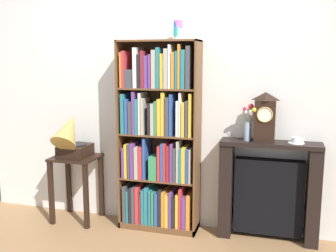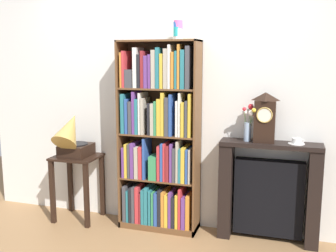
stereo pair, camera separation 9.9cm
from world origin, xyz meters
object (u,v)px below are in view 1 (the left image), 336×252
(cup_stack, at_px, (178,30))
(side_table_left, at_px, (76,175))
(bookshelf, at_px, (159,143))
(fireplace_mantel, at_px, (269,191))
(flower_vase, at_px, (249,122))
(teacup_with_saucer, at_px, (296,141))
(gramophone, at_px, (71,137))
(mantel_clock, at_px, (265,117))

(cup_stack, bearing_deg, side_table_left, -176.48)
(bookshelf, relative_size, side_table_left, 2.70)
(side_table_left, height_order, fireplace_mantel, fireplace_mantel)
(fireplace_mantel, height_order, flower_vase, flower_vase)
(teacup_with_saucer, bearing_deg, cup_stack, -179.04)
(fireplace_mantel, xyz_separation_m, flower_vase, (-0.20, -0.02, 0.66))
(cup_stack, distance_m, side_table_left, 1.84)
(bookshelf, xyz_separation_m, flower_vase, (0.87, 0.03, 0.25))
(side_table_left, xyz_separation_m, flower_vase, (1.77, 0.08, 0.64))
(bookshelf, xyz_separation_m, fireplace_mantel, (1.07, 0.05, -0.41))
(cup_stack, relative_size, side_table_left, 0.25)
(bookshelf, height_order, cup_stack, cup_stack)
(fireplace_mantel, distance_m, teacup_with_saucer, 0.55)
(side_table_left, bearing_deg, gramophone, -90.00)
(side_table_left, xyz_separation_m, mantel_clock, (1.91, 0.08, 0.69))
(bookshelf, bearing_deg, side_table_left, -176.82)
(bookshelf, xyz_separation_m, cup_stack, (0.19, 0.02, 1.09))
(bookshelf, distance_m, teacup_with_saucer, 1.30)
(fireplace_mantel, bearing_deg, cup_stack, -177.63)
(mantel_clock, bearing_deg, teacup_with_saucer, 0.42)
(fireplace_mantel, relative_size, teacup_with_saucer, 6.51)
(mantel_clock, relative_size, teacup_with_saucer, 3.12)
(mantel_clock, bearing_deg, side_table_left, -177.50)
(fireplace_mantel, bearing_deg, side_table_left, -176.99)
(side_table_left, height_order, mantel_clock, mantel_clock)
(mantel_clock, bearing_deg, flower_vase, -179.19)
(side_table_left, bearing_deg, mantel_clock, 2.50)
(fireplace_mantel, bearing_deg, gramophone, -174.76)
(mantel_clock, bearing_deg, fireplace_mantel, 17.99)
(bookshelf, distance_m, gramophone, 0.91)
(bookshelf, distance_m, fireplace_mantel, 1.15)
(cup_stack, xyz_separation_m, gramophone, (-1.09, -0.14, -1.05))
(cup_stack, height_order, fireplace_mantel, cup_stack)
(bookshelf, height_order, side_table_left, bookshelf)
(bookshelf, bearing_deg, mantel_clock, 1.88)
(bookshelf, height_order, teacup_with_saucer, bookshelf)
(flower_vase, xyz_separation_m, teacup_with_saucer, (0.43, 0.00, -0.16))
(bookshelf, xyz_separation_m, side_table_left, (-0.90, -0.05, -0.39))
(teacup_with_saucer, bearing_deg, side_table_left, -177.77)
(cup_stack, bearing_deg, flower_vase, 1.21)
(flower_vase, bearing_deg, fireplace_mantel, 6.28)
(bookshelf, relative_size, cup_stack, 10.63)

